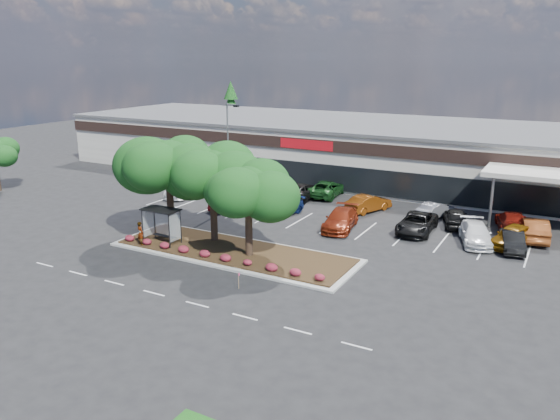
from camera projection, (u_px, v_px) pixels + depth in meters
The scene contains 29 objects.
ground at pixel (225, 278), 34.67m from camera, with size 160.00×160.00×0.00m, color black.
retail_store at pixel (392, 151), 62.41m from camera, with size 80.40×25.20×6.25m.
landscape_island at pixel (234, 252), 38.94m from camera, with size 18.00×6.00×0.26m.
lane_markings at pixel (298, 233), 43.53m from camera, with size 33.12×20.06×0.01m.
shrub_row at pixel (216, 256), 37.06m from camera, with size 17.00×0.80×0.50m, color maroon, non-canonical shape.
bus_shelter at pixel (162, 216), 40.00m from camera, with size 2.75×1.55×2.59m.
island_tree_west at pixel (169, 185), 41.03m from camera, with size 7.20×7.20×7.89m, color #0F3B11, non-canonical shape.
island_tree_mid at pixel (213, 192), 40.08m from camera, with size 6.60×6.60×7.32m, color #0F3B11, non-canonical shape.
island_tree_east at pixel (249, 210), 37.07m from camera, with size 5.80×5.80×6.50m, color #0F3B11, non-canonical shape.
conifer_north_west at pixel (231, 113), 86.01m from camera, with size 4.40×4.40×10.00m, color #0F3B11.
person_waiting at pixel (140, 233), 39.77m from camera, with size 0.64×0.42×1.74m, color #594C47.
light_pole at pixel (229, 163), 49.36m from camera, with size 1.38×0.87×9.61m.
survey_stake at pixel (239, 278), 32.88m from camera, with size 0.07×0.14×1.02m.
car_0 at pixel (181, 188), 54.95m from camera, with size 2.22×5.47×1.59m, color white.
car_1 at pixel (246, 200), 50.59m from camera, with size 2.45×5.31×1.48m, color silver.
car_2 at pixel (228, 202), 50.01m from camera, with size 1.69×4.21×1.43m, color maroon.
car_3 at pixel (281, 208), 48.12m from camera, with size 1.98×4.86×1.41m, color navy.
car_4 at pixel (341, 219), 44.30m from camera, with size 2.21×5.45×1.58m, color maroon.
car_5 at pixel (417, 223), 43.43m from camera, with size 2.52×5.47×1.52m, color black.
car_6 at pixel (476, 234), 40.89m from camera, with size 2.08×5.11×1.48m, color white.
car_7 at pixel (513, 241), 39.40m from camera, with size 1.48×4.24×1.40m, color black.
car_8 at pixel (513, 236), 40.06m from camera, with size 1.95×4.85×1.65m, color #734507.
car_11 at pixel (302, 191), 53.60m from camera, with size 2.68×5.80×1.61m, color black.
car_12 at pixel (327, 189), 54.66m from camera, with size 2.63×5.71×1.59m, color #17481A.
car_13 at pixel (368, 203), 49.30m from camera, with size 1.63×4.68×1.54m, color #6B3009.
car_14 at pixel (435, 210), 47.50m from camera, with size 1.42×4.08×1.34m, color slate.
car_15 at pixel (456, 217), 45.01m from camera, with size 1.79×4.46×1.52m, color black.
car_16 at pixel (512, 221), 43.82m from camera, with size 2.18×5.36×1.55m, color maroon.
car_17 at pixel (534, 229), 41.73m from camera, with size 1.79×5.13×1.69m, color brown.
Camera 1 is at (18.52, -26.57, 13.57)m, focal length 35.00 mm.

